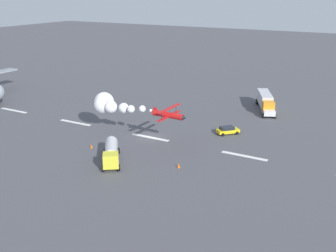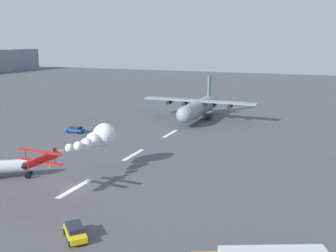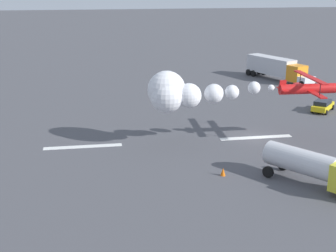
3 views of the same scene
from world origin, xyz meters
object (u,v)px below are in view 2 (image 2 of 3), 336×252
(cargo_transport_plane, at_px, (198,108))
(traffic_cone_far, at_px, (50,165))
(airport_staff_sedan, at_px, (75,129))
(fuel_tanker_truck, at_px, (5,167))
(stunt_biplane_red, at_px, (97,138))
(followme_car_yellow, at_px, (75,231))

(cargo_transport_plane, xyz_separation_m, traffic_cone_far, (-48.17, 10.67, -3.13))
(cargo_transport_plane, height_order, airport_staff_sedan, cargo_transport_plane)
(fuel_tanker_truck, xyz_separation_m, airport_staff_sedan, (30.05, 8.36, -0.92))
(stunt_biplane_red, distance_m, traffic_cone_far, 10.17)
(cargo_transport_plane, bearing_deg, followme_car_yellow, -173.19)
(cargo_transport_plane, bearing_deg, stunt_biplane_red, 177.34)
(stunt_biplane_red, distance_m, followme_car_yellow, 23.21)
(cargo_transport_plane, height_order, fuel_tanker_truck, cargo_transport_plane)
(fuel_tanker_truck, bearing_deg, cargo_transport_plane, -14.19)
(stunt_biplane_red, height_order, traffic_cone_far, stunt_biplane_red)
(stunt_biplane_red, relative_size, airport_staff_sedan, 4.47)
(cargo_transport_plane, xyz_separation_m, airport_staff_sedan, (-24.96, 22.27, -2.69))
(stunt_biplane_red, xyz_separation_m, followme_car_yellow, (-20.33, -10.12, -4.82))
(followme_car_yellow, bearing_deg, stunt_biplane_red, 26.47)
(cargo_transport_plane, bearing_deg, airport_staff_sedan, 138.25)
(fuel_tanker_truck, bearing_deg, followme_car_yellow, -118.07)
(stunt_biplane_red, distance_m, fuel_tanker_truck, 15.12)
(cargo_transport_plane, relative_size, traffic_cone_far, 42.51)
(airport_staff_sedan, distance_m, traffic_cone_far, 25.95)
(stunt_biplane_red, xyz_separation_m, fuel_tanker_truck, (-8.66, 11.76, -3.89))
(fuel_tanker_truck, relative_size, followme_car_yellow, 1.89)
(cargo_transport_plane, distance_m, airport_staff_sedan, 33.56)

